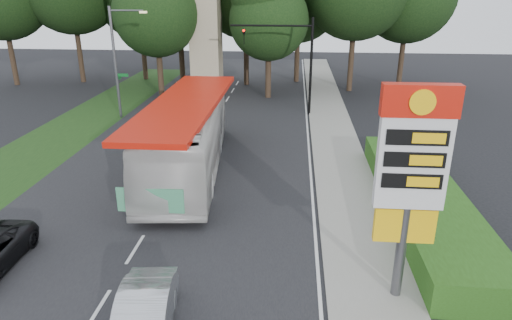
# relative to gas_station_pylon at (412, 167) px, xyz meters

# --- Properties ---
(road_surface) EXTENTS (14.00, 80.00, 0.02)m
(road_surface) POSITION_rel_gas_station_pylon_xyz_m (-9.20, 10.01, -4.44)
(road_surface) COLOR black
(road_surface) RESTS_ON ground
(sidewalk_right) EXTENTS (3.00, 80.00, 0.12)m
(sidewalk_right) POSITION_rel_gas_station_pylon_xyz_m (-0.70, 10.01, -4.39)
(sidewalk_right) COLOR gray
(sidewalk_right) RESTS_ON ground
(grass_verge_left) EXTENTS (5.00, 50.00, 0.02)m
(grass_verge_left) POSITION_rel_gas_station_pylon_xyz_m (-18.70, 16.01, -4.44)
(grass_verge_left) COLOR #193814
(grass_verge_left) RESTS_ON ground
(hedge) EXTENTS (3.00, 14.00, 1.20)m
(hedge) POSITION_rel_gas_station_pylon_xyz_m (2.30, 6.01, -3.85)
(hedge) COLOR #254C14
(hedge) RESTS_ON ground
(gas_station_pylon) EXTENTS (2.10, 0.45, 6.85)m
(gas_station_pylon) POSITION_rel_gas_station_pylon_xyz_m (0.00, 0.00, 0.00)
(gas_station_pylon) COLOR #59595E
(gas_station_pylon) RESTS_ON ground
(traffic_signal_mast) EXTENTS (6.10, 0.35, 7.20)m
(traffic_signal_mast) POSITION_rel_gas_station_pylon_xyz_m (-3.52, 22.00, 0.22)
(traffic_signal_mast) COLOR black
(traffic_signal_mast) RESTS_ON ground
(streetlight_signs) EXTENTS (2.75, 0.98, 8.00)m
(streetlight_signs) POSITION_rel_gas_station_pylon_xyz_m (-16.19, 20.01, -0.01)
(streetlight_signs) COLOR #59595E
(streetlight_signs) RESTS_ON ground
(monument) EXTENTS (3.00, 3.00, 10.05)m
(monument) POSITION_rel_gas_station_pylon_xyz_m (-11.20, 28.01, 0.66)
(monument) COLOR tan
(monument) RESTS_ON ground
(tree_monument_right) EXTENTS (6.72, 6.72, 13.20)m
(tree_monument_right) POSITION_rel_gas_station_pylon_xyz_m (-5.70, 27.51, 3.56)
(tree_monument_right) COLOR #2D2116
(tree_monument_right) RESTS_ON ground
(transit_bus) EXTENTS (4.43, 13.86, 3.79)m
(transit_bus) POSITION_rel_gas_station_pylon_xyz_m (-8.95, 10.12, -2.55)
(transit_bus) COLOR silver
(transit_bus) RESTS_ON ground
(sedan_silver) EXTENTS (1.96, 4.32, 1.38)m
(sedan_silver) POSITION_rel_gas_station_pylon_xyz_m (-7.39, -2.47, -3.76)
(sedan_silver) COLOR #B5B9BE
(sedan_silver) RESTS_ON ground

